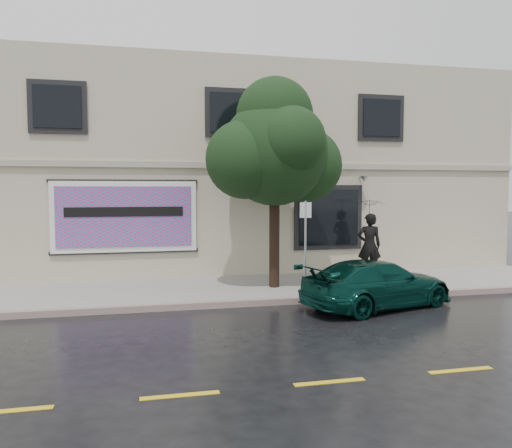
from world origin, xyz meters
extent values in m
plane|color=black|center=(0.00, 0.00, 0.00)|extent=(90.00, 90.00, 0.00)
cube|color=#9C9A93|center=(0.00, 3.25, 0.07)|extent=(20.00, 3.50, 0.15)
cube|color=gray|center=(0.00, 1.50, 0.07)|extent=(20.00, 0.18, 0.16)
cube|color=gold|center=(0.00, -3.50, 0.01)|extent=(19.00, 0.12, 0.01)
cube|color=#BAB496|center=(0.00, 9.00, 3.50)|extent=(20.00, 8.00, 7.00)
cube|color=#9E9984|center=(0.00, 4.96, 3.60)|extent=(20.00, 0.12, 0.18)
cube|color=black|center=(3.20, 4.96, 1.95)|extent=(2.30, 0.10, 2.10)
cube|color=black|center=(3.20, 4.90, 1.95)|extent=(2.00, 0.05, 1.80)
cube|color=black|center=(-5.00, 4.90, 5.20)|extent=(1.30, 0.05, 1.20)
cube|color=black|center=(0.00, 4.90, 5.20)|extent=(1.30, 0.05, 1.20)
cube|color=black|center=(5.00, 4.90, 5.20)|extent=(1.30, 0.05, 1.20)
cube|color=white|center=(-3.20, 4.93, 2.05)|extent=(4.20, 0.06, 2.10)
cube|color=#C42B72|center=(-3.20, 4.89, 2.05)|extent=(3.90, 0.04, 1.80)
cube|color=black|center=(-3.20, 4.96, 1.00)|extent=(4.30, 0.10, 0.10)
cube|color=black|center=(-3.20, 4.96, 3.10)|extent=(4.30, 0.10, 0.10)
cube|color=black|center=(-3.20, 4.86, 2.20)|extent=(3.40, 0.02, 0.28)
imported|color=#08322A|center=(2.84, 0.68, 0.58)|extent=(4.33, 2.87, 1.16)
imported|color=black|center=(4.09, 3.78, 1.14)|extent=(0.81, 0.62, 1.98)
imported|color=black|center=(4.09, 3.78, 2.50)|extent=(1.00, 1.00, 0.74)
cylinder|color=black|center=(0.87, 2.99, 1.46)|extent=(0.28, 0.28, 2.63)
sphere|color=black|center=(0.87, 2.99, 3.87)|extent=(2.93, 2.93, 2.93)
cylinder|color=#9B9DA3|center=(1.34, 1.70, 1.36)|extent=(0.05, 0.05, 2.42)
cube|color=silver|center=(1.34, 1.70, 2.34)|extent=(0.30, 0.04, 0.39)
camera|label=1|loc=(-2.65, -10.30, 2.86)|focal=35.00mm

